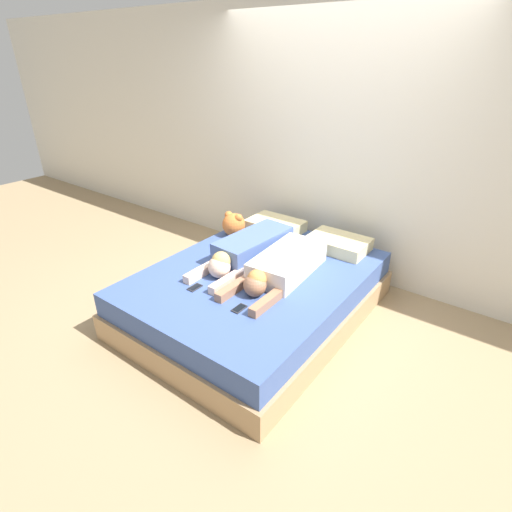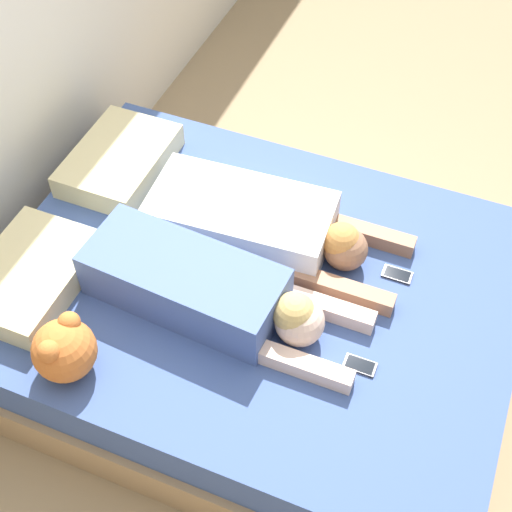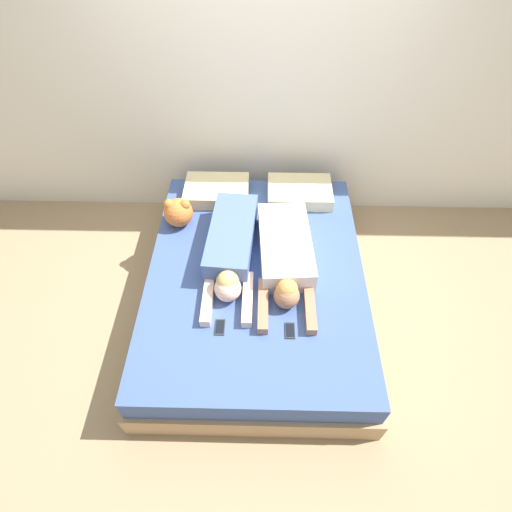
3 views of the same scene
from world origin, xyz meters
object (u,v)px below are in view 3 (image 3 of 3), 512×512
Objects in this scene: pillow_head_right at (300,192)px; plush_toy at (178,212)px; pillow_head_left at (217,191)px; cell_phone_right at (290,331)px; cell_phone_left at (220,327)px; bed at (256,286)px; person_right at (285,255)px; person_left at (231,248)px.

plush_toy is (-1.01, -0.35, 0.07)m from pillow_head_right.
pillow_head_left reaches higher than cell_phone_right.
plush_toy is at bearing 131.21° from cell_phone_right.
cell_phone_left is 0.47m from cell_phone_right.
bed is 17.85× the size of cell_phone_right.
cell_phone_left is 0.49× the size of plush_toy.
pillow_head_left is 0.50× the size of person_right.
person_left reaches higher than pillow_head_right.
person_left is (-0.19, 0.12, 0.32)m from bed.
pillow_head_left is at bearing 103.65° from person_left.
pillow_head_right is (0.36, 0.83, 0.28)m from bed.
person_left is (-0.56, -0.71, 0.05)m from pillow_head_right.
person_left is 0.64m from cell_phone_left.
pillow_head_right is (0.73, 0.00, 0.00)m from pillow_head_left.
cell_phone_right is at bearing -56.19° from person_left.
bed is at bearing -164.08° from person_right.
pillow_head_right is 4.58× the size of cell_phone_right.
bed is 0.87m from plush_toy.
plush_toy reaches higher than cell_phone_left.
pillow_head_left and pillow_head_right have the same top height.
cell_phone_right is (0.43, -0.64, -0.10)m from person_left.
person_left is 0.78m from cell_phone_right.
cell_phone_left is at bearing -114.35° from bed.
plush_toy reaches higher than bed.
bed is at bearing -113.76° from pillow_head_right.
pillow_head_right is 0.78m from person_right.
pillow_head_left is at bearing 51.42° from plush_toy.
pillow_head_left is (-0.36, 0.83, 0.28)m from bed.
plush_toy reaches higher than person_left.
person_left reaches higher than person_right.
bed is 3.90× the size of pillow_head_right.
cell_phone_left is 1.08m from plush_toy.
cell_phone_left is at bearing 178.02° from cell_phone_right.
pillow_head_right reaches higher than cell_phone_left.
bed is 1.91× the size of person_left.
bed is 17.85× the size of cell_phone_left.
bed is 0.38m from person_right.
pillow_head_left is at bearing 95.68° from cell_phone_left.
plush_toy is (-0.88, 1.01, 0.12)m from cell_phone_right.
person_left reaches higher than bed.
pillow_head_right reaches higher than bed.
cell_phone_right is at bearing -65.61° from bed.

